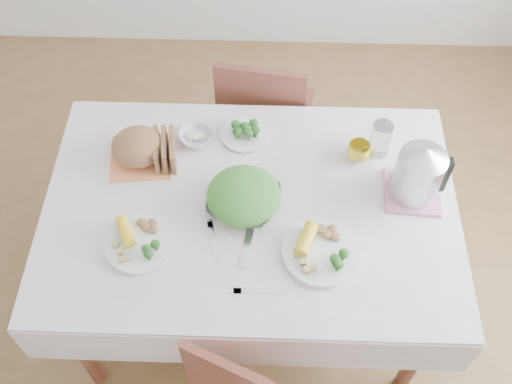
{
  "coord_description": "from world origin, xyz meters",
  "views": [
    {
      "loc": [
        0.06,
        -1.22,
        2.55
      ],
      "look_at": [
        0.02,
        0.02,
        0.82
      ],
      "focal_mm": 42.0,
      "sensor_mm": 36.0,
      "label": 1
    }
  ],
  "objects_px": {
    "salad_bowl": "(244,201)",
    "yellow_mug": "(359,151)",
    "dinner_plate_left": "(139,243)",
    "dining_table": "(251,258)",
    "dinner_plate_right": "(321,252)",
    "electric_kettle": "(419,173)",
    "chair_far": "(267,112)"
  },
  "relations": [
    {
      "from": "salad_bowl",
      "to": "dinner_plate_right",
      "type": "bearing_deg",
      "value": -35.16
    },
    {
      "from": "dining_table",
      "to": "yellow_mug",
      "type": "xyz_separation_m",
      "value": [
        0.4,
        0.24,
        0.42
      ]
    },
    {
      "from": "chair_far",
      "to": "yellow_mug",
      "type": "distance_m",
      "value": 0.7
    },
    {
      "from": "chair_far",
      "to": "electric_kettle",
      "type": "height_order",
      "value": "electric_kettle"
    },
    {
      "from": "chair_far",
      "to": "dinner_plate_left",
      "type": "height_order",
      "value": "chair_far"
    },
    {
      "from": "salad_bowl",
      "to": "yellow_mug",
      "type": "xyz_separation_m",
      "value": [
        0.43,
        0.24,
        0.01
      ]
    },
    {
      "from": "dining_table",
      "to": "chair_far",
      "type": "distance_m",
      "value": 0.75
    },
    {
      "from": "dinner_plate_right",
      "to": "yellow_mug",
      "type": "bearing_deg",
      "value": 70.18
    },
    {
      "from": "yellow_mug",
      "to": "dinner_plate_right",
      "type": "bearing_deg",
      "value": -109.82
    },
    {
      "from": "dinner_plate_left",
      "to": "dining_table",
      "type": "bearing_deg",
      "value": 25.05
    },
    {
      "from": "dinner_plate_right",
      "to": "yellow_mug",
      "type": "height_order",
      "value": "yellow_mug"
    },
    {
      "from": "salad_bowl",
      "to": "electric_kettle",
      "type": "distance_m",
      "value": 0.62
    },
    {
      "from": "dinner_plate_right",
      "to": "electric_kettle",
      "type": "xyz_separation_m",
      "value": [
        0.34,
        0.27,
        0.11
      ]
    },
    {
      "from": "salad_bowl",
      "to": "dinner_plate_left",
      "type": "relative_size",
      "value": 1.02
    },
    {
      "from": "dining_table",
      "to": "salad_bowl",
      "type": "height_order",
      "value": "salad_bowl"
    },
    {
      "from": "dinner_plate_left",
      "to": "yellow_mug",
      "type": "distance_m",
      "value": 0.88
    },
    {
      "from": "electric_kettle",
      "to": "dinner_plate_left",
      "type": "bearing_deg",
      "value": -160.57
    },
    {
      "from": "yellow_mug",
      "to": "dinner_plate_left",
      "type": "bearing_deg",
      "value": -151.97
    },
    {
      "from": "salad_bowl",
      "to": "dining_table",
      "type": "bearing_deg",
      "value": 4.88
    },
    {
      "from": "salad_bowl",
      "to": "electric_kettle",
      "type": "height_order",
      "value": "electric_kettle"
    },
    {
      "from": "chair_far",
      "to": "dining_table",
      "type": "bearing_deg",
      "value": 95.22
    },
    {
      "from": "electric_kettle",
      "to": "salad_bowl",
      "type": "bearing_deg",
      "value": -168.01
    },
    {
      "from": "dining_table",
      "to": "chair_far",
      "type": "relative_size",
      "value": 1.56
    },
    {
      "from": "electric_kettle",
      "to": "dinner_plate_right",
      "type": "bearing_deg",
      "value": -137.1
    },
    {
      "from": "dining_table",
      "to": "salad_bowl",
      "type": "relative_size",
      "value": 5.64
    },
    {
      "from": "yellow_mug",
      "to": "electric_kettle",
      "type": "relative_size",
      "value": 0.38
    },
    {
      "from": "chair_far",
      "to": "salad_bowl",
      "type": "distance_m",
      "value": 0.82
    },
    {
      "from": "chair_far",
      "to": "dinner_plate_left",
      "type": "bearing_deg",
      "value": 74.17
    },
    {
      "from": "dinner_plate_left",
      "to": "dinner_plate_right",
      "type": "height_order",
      "value": "dinner_plate_right"
    },
    {
      "from": "dining_table",
      "to": "dinner_plate_right",
      "type": "xyz_separation_m",
      "value": [
        0.25,
        -0.19,
        0.4
      ]
    },
    {
      "from": "dinner_plate_right",
      "to": "dining_table",
      "type": "bearing_deg",
      "value": 142.15
    },
    {
      "from": "dining_table",
      "to": "dinner_plate_left",
      "type": "distance_m",
      "value": 0.58
    }
  ]
}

